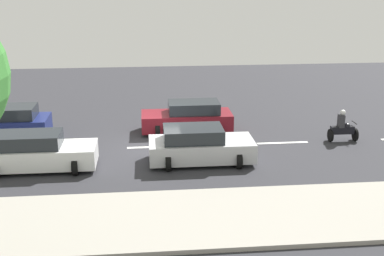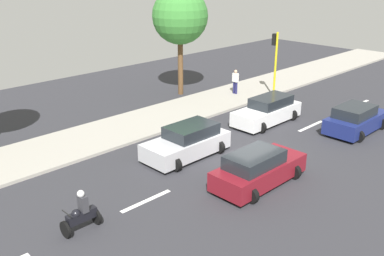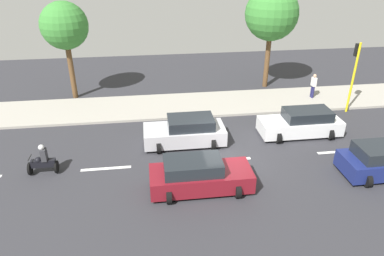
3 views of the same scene
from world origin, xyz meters
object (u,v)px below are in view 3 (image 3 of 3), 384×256
at_px(car_silver, 186,132).
at_px(street_tree_center, 272,14).
at_px(car_white, 301,123).
at_px(car_dark_blue, 384,161).
at_px(street_tree_south, 64,26).
at_px(car_maroon, 199,175).
at_px(pedestrian_near_signal, 313,85).
at_px(traffic_light_corner, 355,68).
at_px(motorcycle, 43,161).

xyz_separation_m(car_silver, street_tree_center, (8.02, -7.05, 4.65)).
bearing_deg(car_white, car_dark_blue, -152.17).
bearing_deg(car_silver, street_tree_south, 42.70).
height_order(street_tree_center, street_tree_south, street_tree_center).
relative_size(car_maroon, car_dark_blue, 1.09).
bearing_deg(street_tree_center, pedestrian_near_signal, -140.54).
height_order(car_maroon, car_silver, same).
relative_size(traffic_light_corner, street_tree_center, 0.62).
bearing_deg(car_maroon, car_silver, 1.27).
height_order(car_maroon, pedestrian_near_signal, pedestrian_near_signal).
height_order(car_silver, motorcycle, motorcycle).
xyz_separation_m(car_white, traffic_light_corner, (2.72, -4.27, 2.22)).
bearing_deg(car_maroon, car_dark_blue, -89.74).
relative_size(car_white, car_silver, 1.05).
height_order(car_white, pedestrian_near_signal, pedestrian_near_signal).
relative_size(car_maroon, street_tree_south, 0.68).
bearing_deg(car_silver, traffic_light_corner, -75.20).
bearing_deg(car_dark_blue, traffic_light_corner, -16.15).
bearing_deg(car_white, traffic_light_corner, -57.45).
xyz_separation_m(car_white, car_dark_blue, (-4.25, -2.25, -0.00)).
distance_m(car_maroon, traffic_light_corner, 13.03).
xyz_separation_m(car_maroon, traffic_light_corner, (7.02, -10.75, 2.22)).
bearing_deg(car_silver, car_maroon, -178.73).
distance_m(car_white, car_dark_blue, 4.81).
bearing_deg(car_white, car_silver, 91.22).
xyz_separation_m(car_silver, traffic_light_corner, (2.86, -10.84, 2.22)).
bearing_deg(traffic_light_corner, car_silver, 104.80).
xyz_separation_m(car_maroon, street_tree_south, (11.77, 7.12, 4.25)).
bearing_deg(street_tree_center, car_maroon, 150.25).
xyz_separation_m(car_maroon, car_silver, (4.15, 0.09, 0.00)).
relative_size(car_white, street_tree_center, 0.62).
xyz_separation_m(car_white, motorcycle, (-2.11, 13.54, -0.07)).
relative_size(pedestrian_near_signal, street_tree_south, 0.26).
bearing_deg(car_maroon, street_tree_center, -29.75).
height_order(car_dark_blue, pedestrian_near_signal, pedestrian_near_signal).
distance_m(car_white, street_tree_south, 16.10).
bearing_deg(street_tree_south, pedestrian_near_signal, -98.81).
bearing_deg(car_maroon, motorcycle, 72.81).
distance_m(car_maroon, pedestrian_near_signal, 13.16).
height_order(car_maroon, traffic_light_corner, traffic_light_corner).
height_order(car_white, street_tree_center, street_tree_center).
height_order(motorcycle, pedestrian_near_signal, pedestrian_near_signal).
bearing_deg(car_maroon, street_tree_south, 31.17).
relative_size(pedestrian_near_signal, street_tree_center, 0.23).
relative_size(car_silver, motorcycle, 2.83).
xyz_separation_m(car_dark_blue, pedestrian_near_signal, (9.17, -0.66, 0.35)).
relative_size(car_dark_blue, street_tree_center, 0.56).
height_order(pedestrian_near_signal, traffic_light_corner, traffic_light_corner).
bearing_deg(street_tree_center, car_white, 176.58).
height_order(car_white, car_silver, same).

